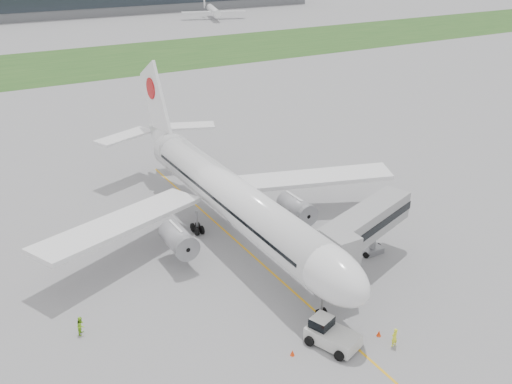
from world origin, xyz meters
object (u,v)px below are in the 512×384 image
pushback_tug (330,333)px  jet_bridge (362,227)px  ground_crew_near (394,337)px  airliner (227,192)px

pushback_tug → jet_bridge: size_ratio=0.35×
pushback_tug → ground_crew_near: size_ratio=2.82×
jet_bridge → ground_crew_near: 13.82m
jet_bridge → ground_crew_near: size_ratio=7.97×
pushback_tug → jet_bridge: 14.20m
airliner → ground_crew_near: size_ratio=28.34×
airliner → ground_crew_near: airliner is taller
airliner → jet_bridge: bearing=-59.5°
pushback_tug → ground_crew_near: 5.85m
airliner → pushback_tug: bearing=-94.2°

